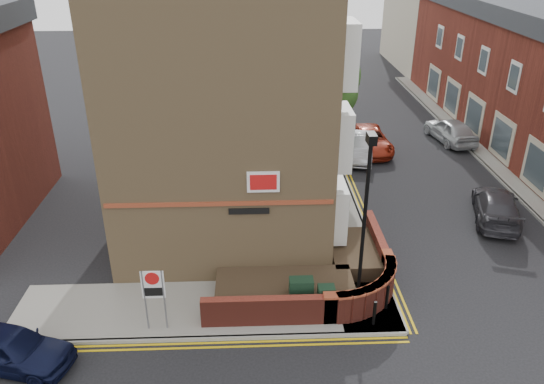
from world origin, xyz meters
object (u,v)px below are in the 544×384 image
at_px(zone_sign, 153,289).
at_px(silver_car_near, 359,147).
at_px(utility_cabinet_large, 301,294).
at_px(navy_hatchback, 10,348).
at_px(lamppost, 364,226).

bearing_deg(zone_sign, silver_car_near, 57.21).
height_order(utility_cabinet_large, zone_sign, zone_sign).
xyz_separation_m(utility_cabinet_large, navy_hatchback, (-8.77, -2.15, -0.08)).
height_order(utility_cabinet_large, navy_hatchback, utility_cabinet_large).
distance_m(lamppost, zone_sign, 6.85).
distance_m(lamppost, navy_hatchback, 11.20).
relative_size(lamppost, utility_cabinet_large, 5.25).
xyz_separation_m(zone_sign, navy_hatchback, (-4.07, -1.34, -1.00)).
distance_m(zone_sign, silver_car_near, 17.08).
bearing_deg(silver_car_near, lamppost, -89.21).
bearing_deg(navy_hatchback, silver_car_near, -25.17).
xyz_separation_m(lamppost, navy_hatchback, (-10.67, -2.05, -2.70)).
distance_m(zone_sign, navy_hatchback, 4.40).
bearing_deg(zone_sign, utility_cabinet_large, 9.69).
xyz_separation_m(zone_sign, silver_car_near, (9.24, 14.34, -0.95)).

